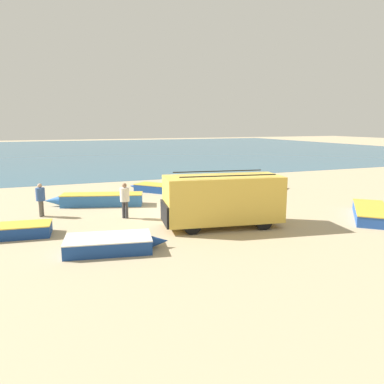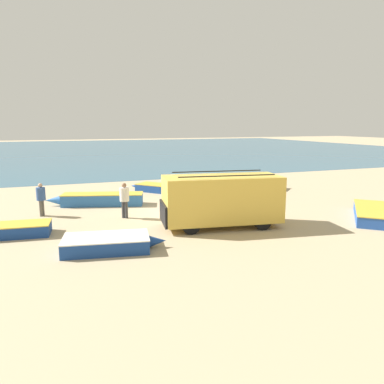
# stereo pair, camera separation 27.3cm
# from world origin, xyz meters

# --- Properties ---
(ground_plane) EXTENTS (200.00, 200.00, 0.00)m
(ground_plane) POSITION_xyz_m (0.00, 0.00, 0.00)
(ground_plane) COLOR tan
(sea_water) EXTENTS (120.00, 80.00, 0.01)m
(sea_water) POSITION_xyz_m (0.00, 52.00, 0.00)
(sea_water) COLOR #33607A
(sea_water) RESTS_ON ground_plane
(parked_van) EXTENTS (5.56, 2.87, 2.46)m
(parked_van) POSITION_xyz_m (0.59, -3.17, 1.28)
(parked_van) COLOR gold
(parked_van) RESTS_ON ground_plane
(fishing_rowboat_0) EXTENTS (4.19, 4.49, 0.55)m
(fishing_rowboat_0) POSITION_xyz_m (8.20, -4.41, 0.27)
(fishing_rowboat_0) COLOR #234CA3
(fishing_rowboat_0) RESTS_ON ground_plane
(fishing_rowboat_1) EXTENTS (3.90, 2.19, 0.53)m
(fishing_rowboat_1) POSITION_xyz_m (-4.67, -4.65, 0.27)
(fishing_rowboat_1) COLOR navy
(fishing_rowboat_1) RESTS_ON ground_plane
(fishing_rowboat_2) EXTENTS (5.55, 2.48, 0.68)m
(fishing_rowboat_2) POSITION_xyz_m (-4.05, 3.48, 0.34)
(fishing_rowboat_2) COLOR #2D66AD
(fishing_rowboat_2) RESTS_ON ground_plane
(fishing_rowboat_3) EXTENTS (1.37, 5.37, 0.51)m
(fishing_rowboat_3) POSITION_xyz_m (4.20, 2.06, 0.25)
(fishing_rowboat_3) COLOR #1E757F
(fishing_rowboat_3) RESTS_ON ground_plane
(fishing_rowboat_4) EXTENTS (3.82, 4.12, 0.52)m
(fishing_rowboat_4) POSITION_xyz_m (0.55, 6.25, 0.26)
(fishing_rowboat_4) COLOR navy
(fishing_rowboat_4) RESTS_ON ground_plane
(fishing_rowboat_5) EXTENTS (4.02, 1.68, 0.52)m
(fishing_rowboat_5) POSITION_xyz_m (-8.41, -1.39, 0.26)
(fishing_rowboat_5) COLOR navy
(fishing_rowboat_5) RESTS_ON ground_plane
(fishing_rowboat_6) EXTENTS (3.46, 3.57, 0.54)m
(fishing_rowboat_6) POSITION_xyz_m (7.43, 5.42, 0.27)
(fishing_rowboat_6) COLOR #1E757F
(fishing_rowboat_6) RESTS_ON ground_plane
(fisherman_0) EXTENTS (0.46, 0.46, 1.76)m
(fisherman_0) POSITION_xyz_m (-3.20, -0.03, 1.05)
(fisherman_0) COLOR #38383D
(fisherman_0) RESTS_ON ground_plane
(fisherman_1) EXTENTS (0.44, 0.44, 1.68)m
(fisherman_1) POSITION_xyz_m (-7.06, 1.88, 1.01)
(fisherman_1) COLOR #5B564C
(fisherman_1) RESTS_ON ground_plane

